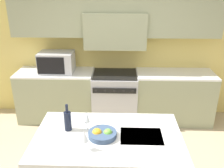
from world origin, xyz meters
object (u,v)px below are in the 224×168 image
at_px(wine_bottle, 68,120).
at_px(wine_glass_near, 84,137).
at_px(microwave, 57,62).
at_px(range_stove, 115,97).
at_px(fruit_bowl, 102,134).
at_px(wine_glass_far, 87,117).

xyz_separation_m(wine_bottle, wine_glass_near, (0.23, -0.34, 0.03)).
xyz_separation_m(microwave, wine_bottle, (0.56, -1.83, -0.07)).
xyz_separation_m(range_stove, fruit_bowl, (-0.09, -1.93, 0.50)).
xyz_separation_m(range_stove, wine_bottle, (-0.47, -1.81, 0.58)).
distance_m(wine_glass_near, wine_glass_far, 0.36).
bearing_deg(range_stove, wine_glass_far, -98.37).
relative_size(wine_glass_near, wine_glass_far, 1.00).
bearing_deg(wine_glass_near, microwave, 109.87).
xyz_separation_m(wine_bottle, fruit_bowl, (0.38, -0.12, -0.08)).
bearing_deg(wine_bottle, microwave, 106.85).
height_order(wine_glass_near, fruit_bowl, wine_glass_near).
bearing_deg(wine_glass_near, wine_bottle, 124.20).
relative_size(wine_bottle, fruit_bowl, 1.03).
xyz_separation_m(microwave, wine_glass_far, (0.76, -1.81, -0.04)).
bearing_deg(wine_bottle, wine_glass_near, -55.80).
bearing_deg(wine_glass_near, wine_glass_far, 94.01).
relative_size(range_stove, microwave, 1.55).
bearing_deg(range_stove, wine_bottle, -104.44).
distance_m(microwave, wine_glass_far, 1.96).
distance_m(range_stove, wine_glass_far, 1.91).
bearing_deg(microwave, range_stove, -1.05).
height_order(wine_bottle, wine_glass_far, wine_bottle).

